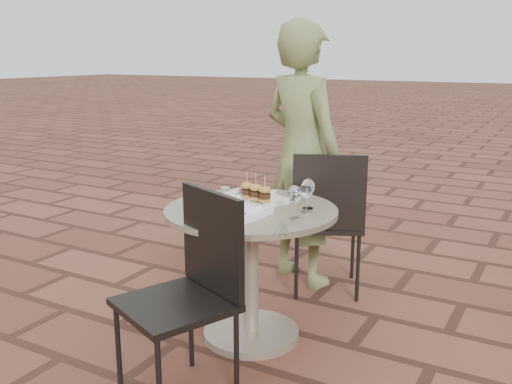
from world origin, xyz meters
The scene contains 13 objects.
ground centered at (0.00, 0.00, 0.00)m, with size 60.00×60.00×0.00m, color brown.
cafe_table centered at (-0.10, -0.16, 0.48)m, with size 0.90×0.90×0.73m.
chair_far centered at (0.03, 0.57, 0.55)m, with size 0.58×0.58×0.93m.
chair_near centered at (-0.07, -0.73, 0.55)m, with size 0.58×0.58×0.93m.
diner centered at (-0.23, 0.73, 0.86)m, with size 0.63×0.41×1.72m, color olive.
plate_salmon centered at (-0.23, 0.05, 0.75)m, with size 0.24×0.24×0.06m.
plate_sliders centered at (-0.13, -0.07, 0.77)m, with size 0.31×0.31×0.17m.
plate_tuna centered at (-0.10, -0.31, 0.75)m, with size 0.30×0.30×0.03m.
wine_glass_right centered at (0.18, -0.22, 0.85)m, with size 0.07×0.07×0.17m.
wine_glass_mid centered at (0.16, -0.02, 0.84)m, with size 0.07×0.07×0.16m.
wine_glass_far centered at (0.18, -0.09, 0.84)m, with size 0.07×0.07×0.16m.
steel_ramekin centered at (-0.38, 0.03, 0.75)m, with size 0.05×0.05×0.04m, color silver.
cutlery_set centered at (0.20, -0.40, 0.73)m, with size 0.08×0.18×0.00m, color silver, non-canonical shape.
Camera 1 is at (1.32, -2.63, 1.51)m, focal length 40.00 mm.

